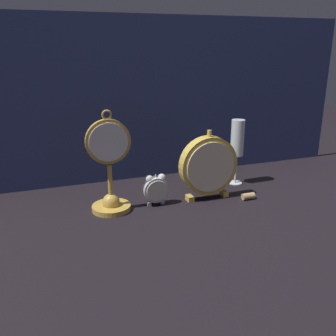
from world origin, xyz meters
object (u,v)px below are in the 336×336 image
(pocket_watch_on_stand, at_px, (110,175))
(alarm_clock_twin_bell, at_px, (156,188))
(mantel_clock_silver, at_px, (208,166))
(champagne_flute, at_px, (237,142))
(wine_cork, at_px, (248,196))

(pocket_watch_on_stand, height_order, alarm_clock_twin_bell, pocket_watch_on_stand)
(mantel_clock_silver, bearing_deg, alarm_clock_twin_bell, 177.36)
(mantel_clock_silver, bearing_deg, pocket_watch_on_stand, 176.80)
(champagne_flute, bearing_deg, pocket_watch_on_stand, -170.66)
(wine_cork, bearing_deg, alarm_clock_twin_bell, 168.47)
(alarm_clock_twin_bell, relative_size, champagne_flute, 0.43)
(pocket_watch_on_stand, distance_m, alarm_clock_twin_bell, 0.15)
(mantel_clock_silver, bearing_deg, wine_cork, -23.32)
(pocket_watch_on_stand, relative_size, mantel_clock_silver, 1.35)
(mantel_clock_silver, height_order, champagne_flute, champagne_flute)
(alarm_clock_twin_bell, bearing_deg, pocket_watch_on_stand, 176.10)
(mantel_clock_silver, xyz_separation_m, champagne_flute, (0.16, 0.10, 0.04))
(pocket_watch_on_stand, xyz_separation_m, mantel_clock_silver, (0.32, -0.02, -0.00))
(mantel_clock_silver, xyz_separation_m, wine_cork, (0.12, -0.05, -0.10))
(pocket_watch_on_stand, relative_size, champagne_flute, 1.32)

